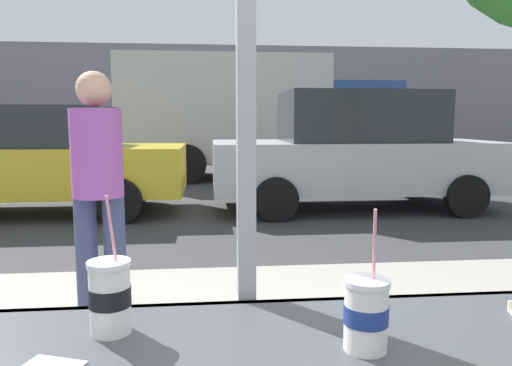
# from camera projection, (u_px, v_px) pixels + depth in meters

# --- Properties ---
(ground_plane) EXTENTS (60.00, 60.00, 0.00)m
(ground_plane) POSITION_uv_depth(u_px,v_px,m) (215.00, 195.00, 9.33)
(ground_plane) COLOR #38383A
(sidewalk_strip) EXTENTS (16.00, 2.80, 0.11)m
(sidewalk_strip) POSITION_uv_depth(u_px,v_px,m) (228.00, 344.00, 3.01)
(sidewalk_strip) COLOR #9E998E
(sidewalk_strip) RESTS_ON ground
(building_facade_far) EXTENTS (28.00, 1.20, 4.27)m
(building_facade_far) POSITION_uv_depth(u_px,v_px,m) (211.00, 102.00, 19.06)
(building_facade_far) COLOR gray
(building_facade_far) RESTS_ON ground
(soda_cup_left) EXTENTS (0.10, 0.10, 0.32)m
(soda_cup_left) POSITION_uv_depth(u_px,v_px,m) (366.00, 313.00, 1.05)
(soda_cup_left) COLOR white
(soda_cup_left) RESTS_ON window_counter
(soda_cup_right) EXTENTS (0.10, 0.10, 0.33)m
(soda_cup_right) POSITION_uv_depth(u_px,v_px,m) (110.00, 296.00, 1.14)
(soda_cup_right) COLOR silver
(soda_cup_right) RESTS_ON window_counter
(parked_car_yellow) EXTENTS (4.49, 1.92, 1.65)m
(parked_car_yellow) POSITION_uv_depth(u_px,v_px,m) (34.00, 159.00, 7.36)
(parked_car_yellow) COLOR gold
(parked_car_yellow) RESTS_ON ground
(parked_car_silver) EXTENTS (4.59, 2.05, 1.89)m
(parked_car_silver) POSITION_uv_depth(u_px,v_px,m) (356.00, 151.00, 7.84)
(parked_car_silver) COLOR #BCBCC1
(parked_car_silver) RESTS_ON ground
(box_truck) EXTENTS (6.68, 2.44, 2.94)m
(box_truck) POSITION_uv_depth(u_px,v_px,m) (253.00, 113.00, 11.98)
(box_truck) COLOR beige
(box_truck) RESTS_ON ground
(pedestrian) EXTENTS (0.32, 0.32, 1.63)m
(pedestrian) POSITION_uv_depth(u_px,v_px,m) (98.00, 182.00, 3.08)
(pedestrian) COLOR #394165
(pedestrian) RESTS_ON sidewalk_strip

